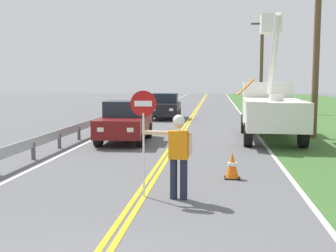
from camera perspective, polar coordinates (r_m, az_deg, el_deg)
name	(u,v)px	position (r m, az deg, el deg)	size (l,w,h in m)	color
centerline_yellow_left	(185,125)	(24.32, 2.38, 0.19)	(0.11, 110.00, 0.01)	yellow
centerline_yellow_right	(189,125)	(24.31, 2.80, 0.19)	(0.11, 110.00, 0.01)	yellow
edge_line_right	(250,125)	(24.34, 11.08, 0.09)	(0.12, 110.00, 0.01)	silver
edge_line_left	(126,124)	(24.82, -5.73, 0.29)	(0.12, 110.00, 0.01)	silver
flagger_worker	(178,151)	(8.95, 1.40, -3.43)	(1.08, 0.29, 1.83)	#1E2338
stop_sign_paddle	(143,119)	(9.05, -3.36, 0.90)	(0.56, 0.04, 2.33)	silver
utility_bucket_truck	(270,106)	(19.04, 13.67, 2.61)	(2.87, 6.88, 5.44)	white
oncoming_sedan_nearest	(125,122)	(17.51, -5.84, 0.56)	(2.05, 4.17, 1.70)	maroon
oncoming_sedan_second	(165,106)	(28.08, -0.36, 2.70)	(2.01, 4.15, 1.70)	black
utility_pole_near	(317,41)	(19.72, 19.56, 10.88)	(1.80, 0.28, 8.19)	brown
utility_pole_mid	(262,62)	(35.39, 12.58, 8.46)	(1.80, 0.28, 7.72)	brown
traffic_cone_lead	(232,166)	(11.07, 8.73, -5.37)	(0.40, 0.40, 0.70)	orange
guardrail_left_shoulder	(100,120)	(21.68, -9.16, 0.76)	(0.10, 32.00, 0.71)	#9EA0A3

